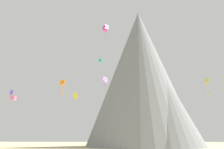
% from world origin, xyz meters
% --- Properties ---
extents(rock_massif, '(72.59, 72.59, 68.11)m').
position_xyz_m(rock_massif, '(11.69, 88.94, 30.69)').
color(rock_massif, slate).
rests_on(rock_massif, ground_plane).
extents(kite_teal_mid, '(1.00, 0.98, 0.93)m').
position_xyz_m(kite_teal_mid, '(-3.18, 36.72, 24.44)').
color(kite_teal_mid, teal).
extents(kite_orange_mid, '(1.59, 1.49, 4.97)m').
position_xyz_m(kite_orange_mid, '(-13.58, 37.23, 18.53)').
color(kite_orange_mid, orange).
extents(kite_violet_mid, '(2.11, 2.25, 5.42)m').
position_xyz_m(kite_violet_mid, '(-3.69, 54.46, 23.23)').
color(kite_violet_mid, purple).
extents(kite_magenta_high, '(1.68, 1.68, 3.30)m').
position_xyz_m(kite_magenta_high, '(-1.60, 33.30, 32.34)').
color(kite_magenta_high, '#D1339E').
extents(kite_gold_mid, '(0.79, 0.97, 4.22)m').
position_xyz_m(kite_gold_mid, '(22.14, 29.72, 16.17)').
color(kite_gold_mid, gold).
extents(kite_indigo_mid, '(0.73, 0.63, 1.17)m').
position_xyz_m(kite_indigo_mid, '(-25.51, 33.16, 15.31)').
color(kite_indigo_mid, '#5138B2').
extents(kite_yellow_low, '(0.86, 0.23, 1.20)m').
position_xyz_m(kite_yellow_low, '(-6.10, 20.79, 12.08)').
color(kite_yellow_low, yellow).
extents(kite_rainbow_low, '(0.99, 0.94, 1.01)m').
position_xyz_m(kite_rainbow_low, '(-19.27, 21.92, 12.01)').
color(kite_rainbow_low, '#E5668C').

